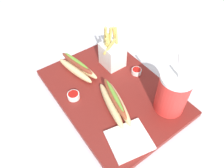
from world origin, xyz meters
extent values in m
cube|color=silver|center=(0.00, 0.00, -0.01)|extent=(2.40, 2.40, 0.02)
cube|color=maroon|center=(0.00, 0.00, 0.01)|extent=(0.49, 0.35, 0.02)
cylinder|color=red|center=(-0.17, -0.10, 0.08)|extent=(0.09, 0.09, 0.13)
cylinder|color=white|center=(-0.17, -0.10, 0.15)|extent=(0.10, 0.10, 0.01)
cylinder|color=white|center=(-0.16, -0.10, 0.19)|extent=(0.03, 0.01, 0.08)
cube|color=white|center=(0.11, -0.08, 0.07)|extent=(0.08, 0.07, 0.09)
cube|color=#E5C660|center=(0.11, -0.10, 0.13)|extent=(0.02, 0.01, 0.09)
cube|color=#E5C660|center=(0.11, -0.06, 0.12)|extent=(0.02, 0.02, 0.07)
cube|color=#E5C660|center=(0.12, -0.07, 0.12)|extent=(0.01, 0.02, 0.07)
cube|color=#E5C660|center=(0.12, -0.10, 0.13)|extent=(0.02, 0.03, 0.09)
cube|color=#E5C660|center=(0.12, -0.08, 0.14)|extent=(0.02, 0.01, 0.09)
cube|color=#E5C660|center=(0.13, -0.07, 0.14)|extent=(0.03, 0.02, 0.09)
cube|color=#E5C660|center=(0.11, -0.06, 0.13)|extent=(0.02, 0.02, 0.08)
cube|color=#E5C660|center=(0.09, -0.05, 0.13)|extent=(0.03, 0.04, 0.07)
ellipsoid|color=#E5C689|center=(0.15, 0.04, 0.04)|extent=(0.18, 0.06, 0.03)
ellipsoid|color=#E5C689|center=(0.15, 0.06, 0.04)|extent=(0.18, 0.06, 0.03)
ellipsoid|color=brown|center=(0.15, 0.05, 0.06)|extent=(0.17, 0.05, 0.02)
ellipsoid|color=#6B9E33|center=(0.15, 0.05, 0.07)|extent=(0.12, 0.04, 0.01)
ellipsoid|color=#E5C689|center=(-0.07, 0.02, 0.04)|extent=(0.19, 0.07, 0.04)
ellipsoid|color=#E5C689|center=(-0.06, 0.05, 0.04)|extent=(0.19, 0.07, 0.04)
ellipsoid|color=#994728|center=(-0.06, 0.04, 0.07)|extent=(0.17, 0.07, 0.02)
ellipsoid|color=#6B9E33|center=(-0.06, 0.04, 0.08)|extent=(0.13, 0.04, 0.01)
cylinder|color=white|center=(0.05, 0.12, 0.03)|extent=(0.04, 0.04, 0.02)
cylinder|color=#B2140F|center=(0.05, 0.12, 0.04)|extent=(0.03, 0.03, 0.01)
cylinder|color=white|center=(0.01, -0.12, 0.03)|extent=(0.04, 0.04, 0.02)
cylinder|color=#B2140F|center=(0.01, -0.12, 0.04)|extent=(0.03, 0.03, 0.01)
cube|color=white|center=(-0.18, 0.07, 0.02)|extent=(0.13, 0.14, 0.01)
camera|label=1|loc=(-0.38, 0.28, 0.57)|focal=33.38mm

